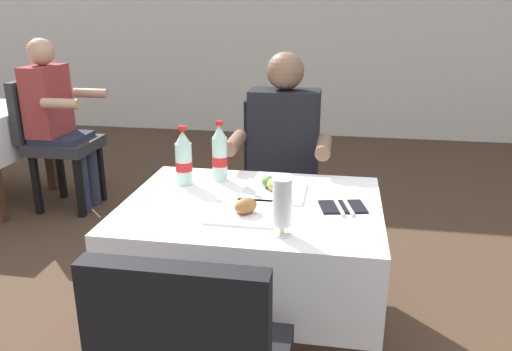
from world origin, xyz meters
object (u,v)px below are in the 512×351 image
at_px(main_dining_table, 252,244).
at_px(napkin_cutlery_set, 343,206).
at_px(chair_far_diner_seat, 277,182).
at_px(plate_near_camera, 244,210).
at_px(beer_glass_left, 282,205).
at_px(background_chair_right, 53,136).
at_px(plate_far_diner, 273,189).
at_px(background_patron, 56,116).
at_px(cola_bottle_secondary, 184,159).
at_px(cola_bottle_primary, 220,155).
at_px(seated_diner_far, 282,161).

xyz_separation_m(main_dining_table, napkin_cutlery_set, (0.35, 0.01, 0.19)).
height_order(chair_far_diner_seat, plate_near_camera, chair_far_diner_seat).
height_order(beer_glass_left, background_chair_right, background_chair_right).
bearing_deg(plate_far_diner, background_patron, 142.15).
bearing_deg(plate_far_diner, main_dining_table, -118.46).
bearing_deg(napkin_cutlery_set, main_dining_table, -178.75).
height_order(background_chair_right, background_patron, background_patron).
bearing_deg(napkin_cutlery_set, cola_bottle_secondary, 166.83).
relative_size(plate_near_camera, background_patron, 0.20).
height_order(chair_far_diner_seat, background_patron, background_patron).
xyz_separation_m(cola_bottle_primary, background_chair_right, (-1.58, 1.27, -0.30)).
bearing_deg(main_dining_table, chair_far_diner_seat, 90.00).
xyz_separation_m(plate_far_diner, background_chair_right, (-1.84, 1.39, -0.20)).
relative_size(beer_glass_left, cola_bottle_primary, 0.75).
height_order(main_dining_table, napkin_cutlery_set, napkin_cutlery_set).
xyz_separation_m(beer_glass_left, cola_bottle_secondary, (-0.48, 0.44, 0.00)).
bearing_deg(napkin_cutlery_set, plate_far_diner, 157.93).
distance_m(main_dining_table, cola_bottle_primary, 0.43).
distance_m(chair_far_diner_seat, beer_glass_left, 1.10).
distance_m(plate_near_camera, cola_bottle_primary, 0.42).
height_order(chair_far_diner_seat, background_chair_right, same).
xyz_separation_m(main_dining_table, beer_glass_left, (0.15, -0.27, 0.29)).
relative_size(plate_far_diner, cola_bottle_primary, 0.96).
relative_size(plate_near_camera, cola_bottle_primary, 0.93).
distance_m(seated_diner_far, napkin_cutlery_set, 0.74).
distance_m(plate_far_diner, background_chair_right, 2.31).
xyz_separation_m(napkin_cutlery_set, background_patron, (-2.07, 1.51, -0.03)).
relative_size(beer_glass_left, cola_bottle_secondary, 0.78).
height_order(plate_far_diner, background_chair_right, background_chair_right).
bearing_deg(cola_bottle_secondary, chair_far_diner_seat, 62.17).
bearing_deg(chair_far_diner_seat, cola_bottle_secondary, -117.83).
bearing_deg(background_chair_right, seated_diner_far, -24.83).
bearing_deg(beer_glass_left, background_chair_right, 137.13).
bearing_deg(seated_diner_far, plate_near_camera, -93.55).
bearing_deg(seated_diner_far, background_patron, 154.57).
relative_size(main_dining_table, cola_bottle_primary, 3.77).
xyz_separation_m(beer_glass_left, cola_bottle_primary, (-0.34, 0.52, 0.01)).
relative_size(seated_diner_far, napkin_cutlery_set, 6.42).
distance_m(cola_bottle_primary, background_patron, 1.99).
relative_size(seated_diner_far, background_chair_right, 1.30).
distance_m(chair_far_diner_seat, napkin_cutlery_set, 0.87).
height_order(main_dining_table, cola_bottle_primary, cola_bottle_primary).
xyz_separation_m(chair_far_diner_seat, napkin_cutlery_set, (0.35, -0.78, 0.19)).
bearing_deg(cola_bottle_primary, background_chair_right, 141.32).
bearing_deg(beer_glass_left, cola_bottle_secondary, 137.60).
height_order(chair_far_diner_seat, plate_far_diner, chair_far_diner_seat).
bearing_deg(seated_diner_far, plate_far_diner, -87.30).
bearing_deg(plate_near_camera, chair_far_diner_seat, 89.47).
xyz_separation_m(cola_bottle_primary, cola_bottle_secondary, (-0.14, -0.08, -0.01)).
distance_m(chair_far_diner_seat, plate_far_diner, 0.69).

